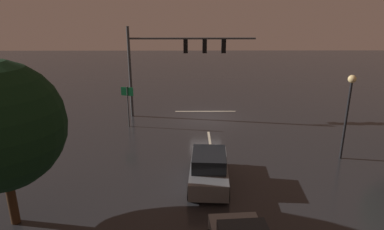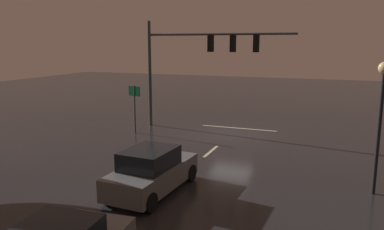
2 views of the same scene
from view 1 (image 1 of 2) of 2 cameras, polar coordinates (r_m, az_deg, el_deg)
ground_plane at (r=26.23m, az=2.45°, el=-0.57°), size 80.00×80.00×0.00m
traffic_signal_assembly at (r=25.69m, az=-2.88°, el=10.20°), size 9.55×0.47×6.93m
lane_dash_far at (r=22.48m, az=2.94°, el=-3.86°), size 0.16×2.20×0.01m
lane_dash_mid at (r=17.09m, az=4.08°, el=-11.47°), size 0.16×2.20×0.01m
stop_bar at (r=27.94m, az=2.28°, el=0.64°), size 5.00×0.16×0.01m
car_approaching at (r=16.73m, az=2.87°, el=-9.05°), size 2.13×4.46×1.70m
street_lamp_left_kerb at (r=20.28m, az=25.00°, el=2.15°), size 0.44×0.44×4.88m
route_sign at (r=24.28m, az=-10.85°, el=2.83°), size 0.89×0.28×2.97m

